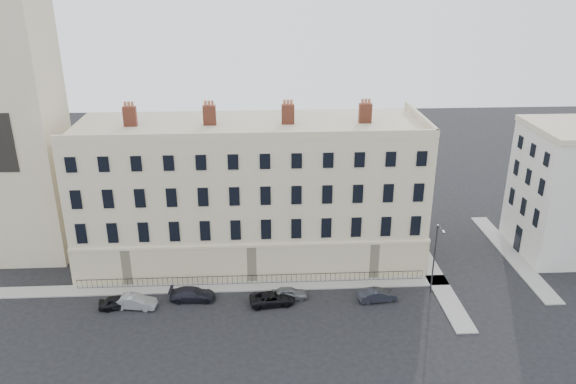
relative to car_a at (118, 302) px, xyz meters
name	(u,v)px	position (x,y,z in m)	size (l,w,h in m)	color
ground	(316,313)	(18.60, -1.87, -0.62)	(160.00, 160.00, 0.00)	black
terrace	(251,192)	(12.64, 10.10, 6.88)	(36.22, 12.22, 17.00)	#C5B893
church_tower	(12,87)	(-11.40, 12.13, 18.04)	(8.00, 8.13, 44.00)	#C5B893
adjacent_building	(570,193)	(47.60, 9.13, 6.38)	(10.00, 10.00, 14.00)	beige
pavement_terrace	(213,287)	(8.60, 3.13, -0.56)	(48.00, 2.00, 0.12)	gray
pavement_east_return	(429,266)	(31.60, 6.13, -0.56)	(2.00, 24.00, 0.12)	gray
pavement_adjacent	(511,255)	(41.60, 8.13, -0.56)	(2.00, 20.00, 0.12)	gray
railings	(252,280)	(12.60, 3.53, -0.06)	(35.00, 0.04, 0.96)	black
car_a	(118,302)	(0.00, 0.00, 0.00)	(1.45, 3.61, 1.23)	black
car_b	(135,302)	(1.60, -0.09, 0.04)	(1.39, 3.99, 1.31)	gray
car_c	(193,294)	(6.86, 0.95, 0.03)	(1.80, 4.42, 1.28)	black
car_d	(272,298)	(14.56, -0.17, -0.01)	(2.02, 4.38, 1.22)	black
car_e	(289,293)	(16.22, 0.70, -0.02)	(1.42, 3.52, 1.20)	slate
car_f	(377,295)	(24.70, -0.15, 0.00)	(1.30, 3.73, 1.23)	black
streetlamp	(435,256)	(30.31, 0.94, 3.50)	(0.35, 1.60, 7.42)	#313236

